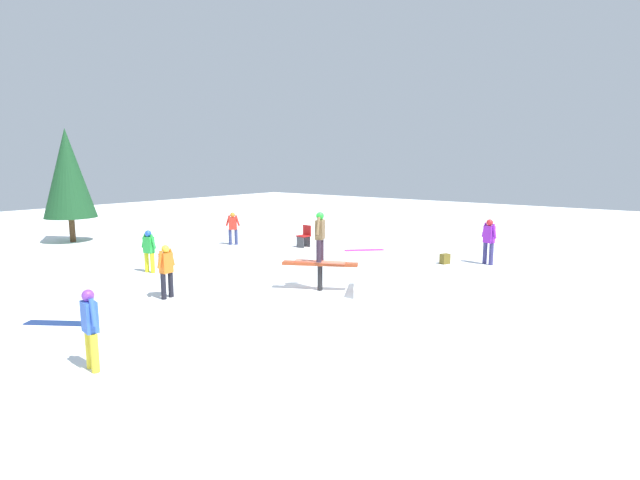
% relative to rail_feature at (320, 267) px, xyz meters
% --- Properties ---
extents(ground_plane, '(60.00, 60.00, 0.00)m').
position_rel_rail_feature_xyz_m(ground_plane, '(0.00, 0.00, -0.64)').
color(ground_plane, white).
extents(rail_feature, '(1.90, 1.23, 0.77)m').
position_rel_rail_feature_xyz_m(rail_feature, '(0.00, 0.00, 0.00)').
color(rail_feature, black).
rests_on(rail_feature, ground).
extents(snow_kicker_ramp, '(2.30, 2.19, 0.54)m').
position_rel_rail_feature_xyz_m(snow_kicker_ramp, '(-1.63, -0.92, -0.37)').
color(snow_kicker_ramp, white).
rests_on(snow_kicker_ramp, ground).
extents(main_rider_on_rail, '(1.38, 0.82, 1.34)m').
position_rel_rail_feature_xyz_m(main_rider_on_rail, '(0.00, 0.00, 0.79)').
color(main_rider_on_rail, '#F06E51').
rests_on(main_rider_on_rail, rail_feature).
extents(bystander_orange, '(0.23, 0.57, 1.36)m').
position_rel_rail_feature_xyz_m(bystander_orange, '(2.57, 2.98, 0.13)').
color(bystander_orange, black).
rests_on(bystander_orange, ground).
extents(bystander_red, '(0.50, 0.45, 1.34)m').
position_rel_rail_feature_xyz_m(bystander_red, '(7.38, -3.58, 0.11)').
color(bystander_red, navy).
rests_on(bystander_red, ground).
extents(bystander_purple, '(0.61, 0.33, 1.52)m').
position_rel_rail_feature_xyz_m(bystander_purple, '(-2.33, -6.16, 0.21)').
color(bystander_purple, navy).
rests_on(bystander_purple, ground).
extents(bystander_green, '(0.60, 0.25, 1.33)m').
position_rel_rail_feature_xyz_m(bystander_green, '(5.49, 1.56, 0.10)').
color(bystander_green, gold).
rests_on(bystander_green, ground).
extents(bystander_blue, '(0.57, 0.24, 1.38)m').
position_rel_rail_feature_xyz_m(bystander_blue, '(-0.21, 6.38, 0.13)').
color(bystander_blue, yellow).
rests_on(bystander_blue, ground).
extents(loose_snowboard_magenta, '(1.25, 1.30, 0.02)m').
position_rel_rail_feature_xyz_m(loose_snowboard_magenta, '(2.37, -5.81, -0.63)').
color(loose_snowboard_magenta, '#D82DA2').
rests_on(loose_snowboard_magenta, ground).
extents(loose_snowboard_navy, '(1.42, 1.08, 0.02)m').
position_rel_rail_feature_xyz_m(loose_snowboard_navy, '(2.65, 5.59, -0.63)').
color(loose_snowboard_navy, navy).
rests_on(loose_snowboard_navy, ground).
extents(folding_chair, '(0.48, 0.48, 0.88)m').
position_rel_rail_feature_xyz_m(folding_chair, '(4.68, -4.95, -0.23)').
color(folding_chair, '#3F3F44').
rests_on(folding_chair, ground).
extents(backpack_on_snow, '(0.32, 0.36, 0.34)m').
position_rel_rail_feature_xyz_m(backpack_on_snow, '(-1.16, -5.35, -0.47)').
color(backpack_on_snow, brown).
rests_on(backpack_on_snow, ground).
extents(pine_tree_near, '(2.10, 2.10, 4.78)m').
position_rel_rail_feature_xyz_m(pine_tree_near, '(13.32, 0.17, 2.27)').
color(pine_tree_near, '#4C331E').
rests_on(pine_tree_near, ground).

